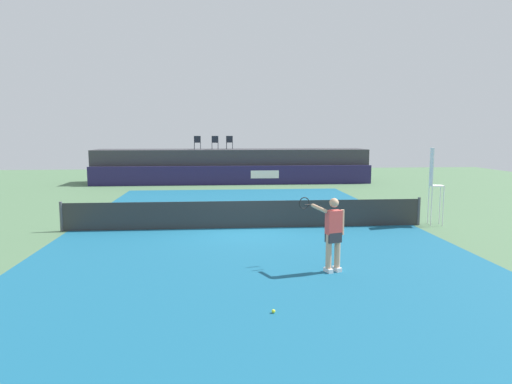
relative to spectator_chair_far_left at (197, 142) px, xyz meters
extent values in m
plane|color=#4C704C|center=(2.28, -12.31, -2.69)|extent=(48.00, 48.00, 0.00)
cube|color=#16597A|center=(2.28, -15.31, -2.69)|extent=(12.00, 22.00, 0.00)
cube|color=#231E4C|center=(2.28, -1.81, -2.09)|extent=(18.00, 0.20, 1.20)
cube|color=white|center=(4.32, -1.92, -2.03)|extent=(1.80, 0.02, 0.50)
cube|color=#38383D|center=(2.28, -0.01, -1.59)|extent=(18.00, 2.80, 2.20)
cylinder|color=#1E232D|center=(0.19, 0.28, -0.27)|extent=(0.04, 0.04, 0.44)
cylinder|color=#1E232D|center=(-0.21, 0.27, -0.27)|extent=(0.04, 0.04, 0.44)
cylinder|color=#1E232D|center=(0.21, -0.12, -0.27)|extent=(0.04, 0.04, 0.44)
cylinder|color=#1E232D|center=(-0.20, -0.13, -0.27)|extent=(0.04, 0.04, 0.44)
cube|color=#1E232D|center=(0.00, 0.08, -0.04)|extent=(0.45, 0.45, 0.03)
cube|color=#1E232D|center=(0.00, -0.13, 0.19)|extent=(0.44, 0.04, 0.42)
cylinder|color=#1E232D|center=(1.37, 0.09, -0.27)|extent=(0.04, 0.04, 0.44)
cylinder|color=#1E232D|center=(0.96, 0.08, -0.27)|extent=(0.04, 0.04, 0.44)
cylinder|color=#1E232D|center=(1.37, -0.31, -0.27)|extent=(0.04, 0.04, 0.44)
cylinder|color=#1E232D|center=(0.97, -0.32, -0.27)|extent=(0.04, 0.04, 0.44)
cube|color=#1E232D|center=(1.17, -0.11, -0.04)|extent=(0.45, 0.45, 0.03)
cube|color=#1E232D|center=(1.17, -0.32, 0.19)|extent=(0.44, 0.03, 0.42)
cylinder|color=#1E232D|center=(2.35, 0.46, -0.27)|extent=(0.04, 0.04, 0.44)
cylinder|color=#1E232D|center=(1.95, 0.48, -0.27)|extent=(0.04, 0.04, 0.44)
cylinder|color=#1E232D|center=(2.34, 0.05, -0.27)|extent=(0.04, 0.04, 0.44)
cylinder|color=#1E232D|center=(1.93, 0.07, -0.27)|extent=(0.04, 0.04, 0.44)
cube|color=#1E232D|center=(2.14, 0.26, -0.04)|extent=(0.46, 0.46, 0.03)
cube|color=#1E232D|center=(2.13, 0.06, 0.19)|extent=(0.44, 0.04, 0.42)
cylinder|color=white|center=(9.26, -15.55, -1.99)|extent=(0.04, 0.04, 1.40)
cylinder|color=white|center=(9.34, -15.15, -1.99)|extent=(0.04, 0.04, 1.40)
cylinder|color=white|center=(8.86, -15.47, -1.99)|extent=(0.04, 0.04, 1.40)
cylinder|color=white|center=(8.94, -15.07, -1.99)|extent=(0.04, 0.04, 1.40)
cube|color=white|center=(9.10, -15.31, -1.28)|extent=(0.52, 0.52, 0.03)
cube|color=white|center=(8.90, -15.27, -0.60)|extent=(0.11, 0.44, 1.33)
cube|color=#2D2D2D|center=(2.28, -15.31, -2.22)|extent=(12.40, 0.02, 0.95)
cylinder|color=#4C4C51|center=(-3.92, -15.31, -2.19)|extent=(0.10, 0.10, 1.00)
cylinder|color=#4C4C51|center=(8.48, -15.31, -2.19)|extent=(0.10, 0.10, 1.00)
cube|color=white|center=(4.14, -20.52, -2.64)|extent=(0.20, 0.28, 0.10)
cylinder|color=tan|center=(4.14, -20.52, -2.18)|extent=(0.14, 0.14, 0.82)
cube|color=white|center=(3.92, -20.60, -2.64)|extent=(0.20, 0.28, 0.10)
cylinder|color=tan|center=(3.92, -20.60, -2.18)|extent=(0.14, 0.14, 0.82)
cube|color=#333338|center=(4.03, -20.56, -1.85)|extent=(0.39, 0.32, 0.24)
cube|color=#E54C47|center=(4.03, -20.56, -1.49)|extent=(0.41, 0.31, 0.56)
sphere|color=tan|center=(4.03, -20.56, -1.03)|extent=(0.22, 0.22, 0.22)
cylinder|color=tan|center=(4.26, -20.48, -1.51)|extent=(0.09, 0.09, 0.60)
cylinder|color=tan|center=(3.72, -20.38, -1.19)|extent=(0.28, 0.60, 0.14)
cylinder|color=black|center=(3.58, -19.98, -1.16)|extent=(0.29, 0.13, 0.03)
torus|color=black|center=(3.49, -19.71, -1.16)|extent=(0.30, 0.12, 0.30)
sphere|color=#D8EA33|center=(2.32, -22.97, -2.66)|extent=(0.07, 0.07, 0.07)
camera|label=1|loc=(1.33, -30.99, 0.58)|focal=32.32mm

